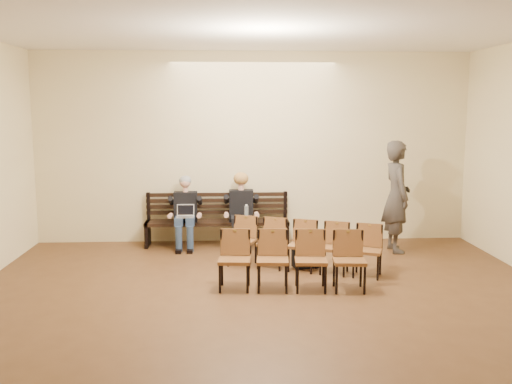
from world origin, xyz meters
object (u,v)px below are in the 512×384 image
seated_man (185,214)px  chair_row_front (292,261)px  bench (217,233)px  bag (305,258)px  chair_row_back (302,246)px  laptop (185,218)px  water_bottle (246,218)px  passerby (397,188)px  seated_woman (241,212)px

seated_man → chair_row_front: size_ratio=0.61×
bench → bag: bench is taller
bag → chair_row_back: (-0.07, -0.18, 0.25)m
seated_man → laptop: seated_man is taller
seated_man → water_bottle: (1.08, -0.28, -0.04)m
seated_man → passerby: 3.74m
bag → passerby: (1.71, 0.92, 0.97)m
seated_man → chair_row_back: (1.90, -1.59, -0.22)m
water_bottle → passerby: bearing=-4.5°
chair_row_back → chair_row_front: bearing=-84.7°
water_bottle → passerby: 2.65m
chair_row_back → water_bottle: bearing=143.4°
laptop → chair_row_back: (1.89, -1.40, -0.17)m
seated_woman → passerby: 2.76m
laptop → chair_row_front: 2.85m
water_bottle → bag: (0.88, -1.13, -0.43)m
water_bottle → bag: water_bottle is taller
laptop → water_bottle: (1.07, -0.09, 0.01)m
chair_row_front → water_bottle: bearing=108.2°
seated_woman → chair_row_front: seated_woman is taller
bench → passerby: bearing=-10.9°
laptop → seated_man: bearing=83.3°
laptop → bench: bearing=19.5°
laptop → passerby: size_ratio=0.14×
laptop → water_bottle: water_bottle is taller
water_bottle → bench: bearing=142.4°
seated_man → water_bottle: seated_man is taller
bench → seated_woman: bearing=-15.4°
seated_woman → laptop: 1.01m
water_bottle → chair_row_back: bearing=-58.1°
chair_row_back → bag: bearing=90.6°
water_bottle → passerby: passerby is taller
laptop → bag: (1.96, -1.22, -0.42)m
seated_woman → chair_row_back: 1.84m
seated_woman → chair_row_front: 2.61m
passerby → chair_row_front: 2.98m
bench → chair_row_back: 2.17m
chair_row_front → seated_woman: bearing=108.6°
seated_woman → passerby: size_ratio=0.56×
laptop → bag: bearing=-41.1°
passerby → bench: bearing=76.4°
water_bottle → chair_row_back: 1.55m
water_bottle → bag: size_ratio=0.63×
bag → laptop: bearing=148.1°
bench → bag: 2.07m
laptop → chair_row_front: size_ratio=0.15×
seated_woman → passerby: (2.67, -0.48, 0.49)m
seated_man → seated_woman: bearing=0.0°
bag → passerby: 2.17m
seated_woman → bag: 1.77m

